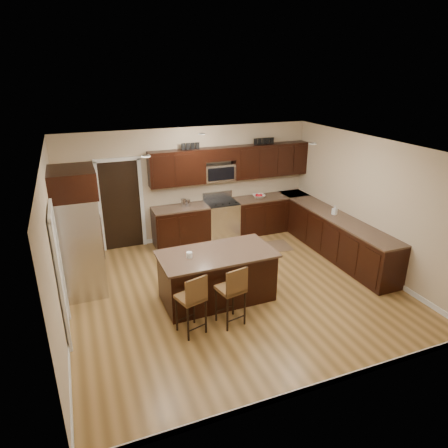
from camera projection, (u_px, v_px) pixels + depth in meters
name	position (u px, v px, depth m)	size (l,w,h in m)	color
floor	(234.00, 289.00, 7.62)	(6.00, 6.00, 0.00)	#A27840
ceiling	(236.00, 148.00, 6.64)	(6.00, 6.00, 0.00)	silver
wall_back	(190.00, 185.00, 9.51)	(6.00, 6.00, 0.00)	#C8B390
wall_left	(55.00, 250.00, 6.11)	(5.50, 5.50, 0.00)	#C8B390
wall_right	(370.00, 204.00, 8.15)	(5.50, 5.50, 0.00)	#C8B390
base_cabinets	(285.00, 227.00, 9.35)	(4.02, 3.96, 0.92)	black
upper_cabinets	(233.00, 162.00, 9.54)	(4.00, 0.33, 0.80)	black
range	(221.00, 219.00, 9.80)	(0.76, 0.64, 1.11)	silver
microwave	(219.00, 172.00, 9.52)	(0.76, 0.31, 0.40)	silver
doorway	(121.00, 206.00, 9.06)	(0.85, 0.03, 2.06)	black
pantry_door	(59.00, 277.00, 5.98)	(0.03, 0.80, 2.04)	white
letter_decor	(228.00, 144.00, 9.33)	(2.20, 0.03, 0.15)	black
island	(217.00, 277.00, 7.17)	(2.06, 1.11, 0.92)	black
stool_left	(193.00, 298.00, 6.13)	(0.48, 0.48, 1.04)	brown
stool_mid	(233.00, 289.00, 6.35)	(0.47, 0.47, 1.06)	brown
refrigerator	(79.00, 231.00, 7.18)	(0.79, 1.00, 2.35)	silver
floor_mat	(270.00, 247.00, 9.41)	(0.95, 0.64, 0.01)	brown
fruit_bowl	(259.00, 196.00, 9.97)	(0.30, 0.30, 0.07)	silver
soap_bottle	(335.00, 210.00, 8.79)	(0.09, 0.10, 0.21)	#B2B2B2
canister_tall	(184.00, 203.00, 9.28)	(0.12, 0.12, 0.20)	silver
canister_short	(188.00, 203.00, 9.33)	(0.11, 0.11, 0.16)	silver
island_jar	(189.00, 255.00, 6.81)	(0.10, 0.10, 0.10)	white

